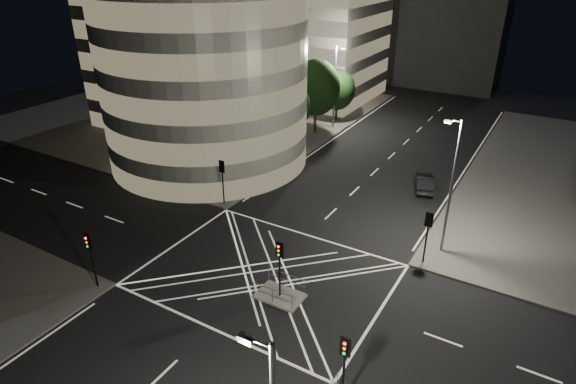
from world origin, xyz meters
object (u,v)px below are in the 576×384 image
Objects in this scene: street_lamp_left_near at (250,126)px; street_lamp_left_far at (335,84)px; traffic_signal_fl at (222,174)px; traffic_signal_fr at (428,228)px; traffic_signal_nr at (345,358)px; traffic_signal_island at (280,259)px; street_lamp_right_far at (451,184)px; central_island at (280,296)px; sedan at (424,183)px; traffic_signal_nl at (90,251)px.

street_lamp_left_far is (0.00, 18.00, 0.00)m from street_lamp_left_near.
traffic_signal_fl and traffic_signal_fr have the same top height.
traffic_signal_fl is at bearing 142.31° from traffic_signal_nr.
traffic_signal_nr is 0.40× the size of street_lamp_left_near.
traffic_signal_island is at bearing -70.05° from street_lamp_left_far.
street_lamp_right_far is (18.87, -3.00, 0.00)m from street_lamp_left_near.
central_island is 20.39m from sedan.
sedan is at bearing 112.88° from street_lamp_right_far.
traffic_signal_fl is at bearing 180.00° from traffic_signal_fr.
traffic_signal_island is at bearing 0.00° from central_island.
street_lamp_right_far is (18.24, 15.80, 2.63)m from traffic_signal_nl.
sedan is at bearing 39.74° from traffic_signal_fl.
traffic_signal_fl is at bearing 142.46° from central_island.
traffic_signal_nl and traffic_signal_nr have the same top height.
street_lamp_left_near is at bearing 134.13° from traffic_signal_nr.
street_lamp_left_near is (-0.64, 5.20, 2.63)m from traffic_signal_fl.
street_lamp_left_far is at bearing 131.94° from street_lamp_right_far.
sedan is at bearing 23.99° from street_lamp_left_near.
street_lamp_left_near and street_lamp_left_far have the same top height.
traffic_signal_fr is 1.00× the size of traffic_signal_island.
street_lamp_left_near is at bearing 96.97° from traffic_signal_fl.
traffic_signal_fl and traffic_signal_island have the same top height.
central_island is 13.91m from traffic_signal_fl.
traffic_signal_nl is 0.40× the size of street_lamp_right_far.
street_lamp_right_far is at bearing 54.70° from traffic_signal_island.
traffic_signal_fl is 0.40× the size of street_lamp_left_far.
street_lamp_right_far reaches higher than central_island.
central_island is 13.98m from street_lamp_right_far.
traffic_signal_nl reaches higher than central_island.
traffic_signal_fl is 13.62m from traffic_signal_island.
central_island is 11.10m from traffic_signal_fr.
street_lamp_left_far is at bearing 128.17° from traffic_signal_fr.
traffic_signal_fr is 0.40× the size of street_lamp_left_near.
traffic_signal_fr is 29.63m from street_lamp_left_far.
street_lamp_left_far is at bearing 109.95° from traffic_signal_island.
street_lamp_left_near is (-18.24, 18.80, 2.63)m from traffic_signal_nr.
street_lamp_left_far is (-11.44, 31.50, 5.47)m from central_island.
street_lamp_left_far reaches higher than traffic_signal_fr.
street_lamp_left_near is (-18.24, 5.20, 2.63)m from traffic_signal_fr.
street_lamp_left_near is at bearing 5.07° from sedan.
traffic_signal_fl is 17.60m from traffic_signal_fr.
central_island is 0.75× the size of traffic_signal_fl.
central_island is at bearing 0.00° from traffic_signal_island.
sedan is (14.82, 6.60, -4.83)m from street_lamp_left_near.
street_lamp_left_far is at bearing 90.00° from street_lamp_left_near.
central_island is at bearing 142.07° from traffic_signal_nr.
street_lamp_left_near and street_lamp_right_far have the same top height.
traffic_signal_nr is at bearing -90.00° from traffic_signal_fr.
central_island is at bearing -125.30° from street_lamp_right_far.
sedan is (-4.05, 9.60, -4.83)m from street_lamp_right_far.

